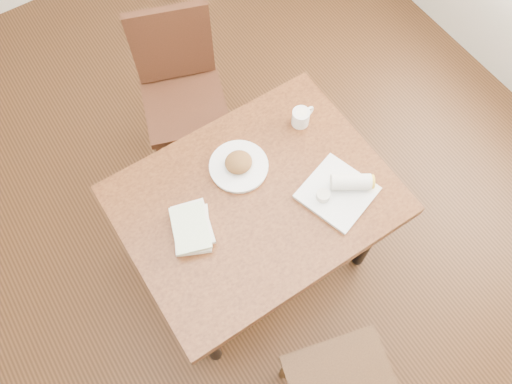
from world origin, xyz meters
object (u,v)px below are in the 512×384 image
coffee_mug (301,117)px  book_stack (192,228)px  table (256,206)px  plate_burrito (342,189)px  plate_scone (239,165)px  chair_far (181,84)px

coffee_mug → book_stack: 0.69m
table → plate_burrito: 0.37m
table → coffee_mug: coffee_mug is taller
plate_scone → plate_burrito: 0.44m
chair_far → plate_scone: chair_far is taller
chair_far → coffee_mug: (0.29, -0.63, 0.24)m
table → book_stack: bearing=176.7°
plate_scone → book_stack: (-0.31, -0.14, 0.00)m
chair_far → coffee_mug: 0.74m
table → chair_far: 0.85m
chair_far → coffee_mug: size_ratio=8.23×
plate_scone → coffee_mug: (0.36, 0.05, 0.02)m
coffee_mug → book_stack: coffee_mug is taller
plate_scone → book_stack: size_ratio=1.03×
coffee_mug → chair_far: bearing=114.6°
chair_far → plate_scone: size_ratio=3.78×
table → coffee_mug: 0.44m
table → coffee_mug: bearing=28.6°
coffee_mug → plate_burrito: (-0.06, -0.38, -0.01)m
plate_burrito → coffee_mug: bearing=80.5°
plate_burrito → book_stack: size_ratio=1.35×
plate_scone → book_stack: 0.34m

